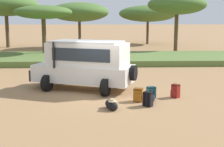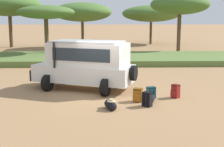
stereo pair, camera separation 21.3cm
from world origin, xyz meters
name	(u,v)px [view 1 (the left image)]	position (x,y,z in m)	size (l,w,h in m)	color
ground_plane	(103,96)	(0.00, 0.00, 0.00)	(320.00, 320.00, 0.00)	#9E754C
grass_bank	(102,58)	(0.00, 11.85, 0.22)	(120.00, 7.00, 0.44)	#5B7538
safari_vehicle	(85,64)	(-0.88, 1.35, 1.29)	(5.42, 3.74, 2.44)	silver
backpack_beside_front_wheel	(175,91)	(3.24, -0.47, 0.29)	(0.44, 0.43, 0.61)	maroon
backpack_cluster_center	(138,95)	(1.48, -1.07, 0.28)	(0.46, 0.47, 0.57)	#B26619
backpack_near_rear_wheel	(148,99)	(1.79, -1.82, 0.29)	(0.46, 0.45, 0.60)	black
backpack_outermost	(151,92)	(2.13, -0.50, 0.25)	(0.44, 0.42, 0.52)	#235B6B
duffel_bag_low_black_case	(111,105)	(0.29, -2.19, 0.18)	(0.48, 0.77, 0.44)	black
duffel_bag_soft_canvas	(151,99)	(2.04, -1.18, 0.14)	(0.41, 0.76, 0.38)	black
acacia_tree_left_mid	(6,5)	(-11.37, 24.46, 5.01)	(7.70, 6.68, 6.31)	brown
acacia_tree_centre_back	(43,13)	(-5.18, 14.40, 4.01)	(5.15, 4.73, 4.66)	brown
acacia_tree_right_mid	(79,12)	(-2.54, 23.10, 4.21)	(6.89, 7.25, 5.33)	brown
acacia_tree_far_right	(148,14)	(6.40, 28.95, 4.12)	(7.90, 7.14, 5.24)	brown
acacia_tree_distant_right	(177,5)	(7.69, 18.02, 4.84)	(5.99, 5.15, 5.88)	brown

